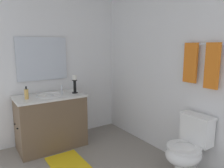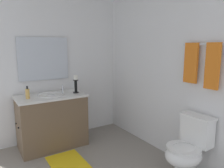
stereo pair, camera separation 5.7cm
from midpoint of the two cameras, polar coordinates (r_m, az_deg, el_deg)
wall_back at (r=2.99m, az=16.16°, el=3.55°), size 3.10×0.04×2.45m
wall_left at (r=3.64m, az=-16.43°, el=4.62°), size 0.04×2.39×2.45m
vanity_cabinet at (r=3.46m, az=-16.44°, el=-9.51°), size 0.58×1.01×0.81m
sink_basin at (r=3.36m, az=-16.73°, el=-3.58°), size 0.40×0.40×0.24m
mirror at (r=3.55m, az=-18.57°, el=6.38°), size 0.02×0.78×0.67m
candle_holder_tall at (r=3.40m, az=-10.41°, el=0.06°), size 0.09×0.09×0.28m
soap_bottle at (r=3.21m, az=-22.38°, el=-2.45°), size 0.06×0.06×0.18m
toilet at (r=2.73m, az=18.97°, el=-16.06°), size 0.39×0.54×0.75m
towel_bar at (r=2.67m, az=22.64°, el=9.78°), size 0.56×0.02×0.02m
towel_near_vanity at (r=2.74m, az=19.70°, el=5.35°), size 0.18×0.03×0.48m
towel_center at (r=2.59m, az=24.63°, el=4.41°), size 0.17×0.03×0.51m
bath_mat at (r=3.08m, az=-12.32°, el=-20.02°), size 0.60×0.44×0.02m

